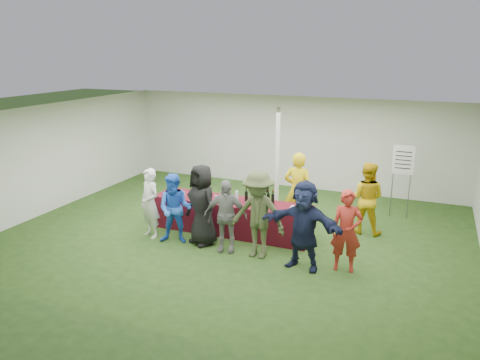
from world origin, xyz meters
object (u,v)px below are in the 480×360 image
at_px(staff_pourer, 298,191).
at_px(staff_back, 366,198).
at_px(customer_2, 202,205).
at_px(wine_list_sign, 403,165).
at_px(customer_5, 304,225).
at_px(serving_table, 232,217).
at_px(customer_3, 225,216).
at_px(customer_0, 150,203).
at_px(customer_6, 347,231).
at_px(customer_4, 258,215).
at_px(dump_bucket, 303,210).
at_px(customer_1, 175,209).

distance_m(staff_pourer, staff_back, 1.52).
bearing_deg(staff_back, customer_2, 36.53).
bearing_deg(wine_list_sign, customer_5, -112.05).
height_order(serving_table, staff_back, staff_back).
distance_m(customer_2, customer_3, 0.63).
xyz_separation_m(customer_0, customer_2, (1.22, 0.10, 0.09)).
bearing_deg(customer_6, customer_4, 175.10).
xyz_separation_m(customer_3, customer_6, (2.42, 0.06, 0.02)).
height_order(customer_3, customer_5, customer_5).
bearing_deg(staff_back, dump_bucket, 55.86).
bearing_deg(customer_5, serving_table, 158.10).
relative_size(customer_2, customer_6, 1.11).
height_order(dump_bucket, staff_pourer, staff_pourer).
xyz_separation_m(staff_back, customer_6, (-0.06, -2.04, -0.04)).
distance_m(staff_back, customer_0, 4.77).
height_order(serving_table, customer_6, customer_6).
relative_size(staff_back, customer_4, 0.92).
distance_m(customer_5, customer_6, 0.79).
relative_size(dump_bucket, customer_1, 0.15).
distance_m(dump_bucket, customer_0, 3.30).
relative_size(dump_bucket, customer_0, 0.14).
height_order(customer_0, customer_4, customer_4).
xyz_separation_m(staff_back, customer_1, (-3.64, -2.12, -0.06)).
bearing_deg(serving_table, wine_list_sign, 36.09).
xyz_separation_m(wine_list_sign, staff_pourer, (-2.11, -1.65, -0.42)).
xyz_separation_m(dump_bucket, customer_3, (-1.40, -0.73, -0.09)).
relative_size(customer_2, customer_5, 1.01).
xyz_separation_m(customer_0, customer_5, (3.49, -0.20, 0.09)).
xyz_separation_m(staff_back, customer_3, (-2.48, -2.10, -0.06)).
bearing_deg(dump_bucket, customer_4, -132.48).
relative_size(wine_list_sign, customer_4, 1.02).
bearing_deg(customer_1, customer_3, -14.19).
height_order(serving_table, customer_4, customer_4).
relative_size(staff_back, customer_3, 1.08).
relative_size(staff_back, customer_5, 0.95).
bearing_deg(customer_3, serving_table, 92.01).
relative_size(customer_4, customer_6, 1.13).
bearing_deg(customer_1, customer_4, -15.29).
bearing_deg(customer_0, customer_2, 29.32).
relative_size(customer_0, customer_5, 0.90).
height_order(dump_bucket, customer_0, customer_0).
xyz_separation_m(customer_2, customer_3, (0.61, -0.15, -0.11)).
xyz_separation_m(serving_table, wine_list_sign, (3.39, 2.47, 0.94)).
bearing_deg(dump_bucket, staff_back, 51.66).
relative_size(customer_1, customer_6, 0.97).
bearing_deg(staff_back, customer_3, 44.43).
xyz_separation_m(staff_pourer, customer_0, (-2.82, -1.73, -0.13)).
distance_m(dump_bucket, customer_1, 2.67).
height_order(customer_1, customer_2, customer_2).
distance_m(staff_pourer, customer_4, 1.82).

